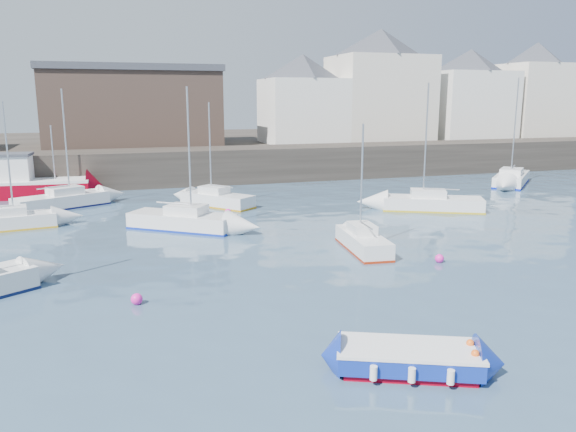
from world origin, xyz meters
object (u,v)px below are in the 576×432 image
object	(u,v)px
blue_dinghy	(408,358)
fishing_boat	(30,183)
sailboat_b	(183,220)
sailboat_f	(217,199)
sailboat_g	(511,178)
buoy_near	(137,304)
buoy_mid	(439,262)
sailboat_d	(432,203)
sailboat_e	(4,221)
buoy_far	(228,215)
sailboat_h	(62,200)
sailboat_c	(363,241)

from	to	relation	value
blue_dinghy	fishing_boat	distance (m)	36.02
sailboat_b	sailboat_f	size ratio (longest dim) A/B	1.13
sailboat_g	buoy_near	world-z (taller)	sailboat_g
sailboat_b	buoy_mid	size ratio (longest dim) A/B	19.74
sailboat_b	buoy_mid	bearing A→B (deg)	-44.75
sailboat_d	sailboat_e	size ratio (longest dim) A/B	1.16
buoy_far	sailboat_d	bearing A→B (deg)	-11.53
sailboat_g	buoy_mid	distance (m)	27.02
fishing_boat	sailboat_h	distance (m)	6.03
sailboat_e	fishing_boat	bearing A→B (deg)	89.54
sailboat_e	sailboat_h	world-z (taller)	sailboat_h
sailboat_e	sailboat_g	bearing A→B (deg)	8.20
buoy_near	buoy_mid	distance (m)	13.48
sailboat_d	buoy_near	world-z (taller)	sailboat_d
sailboat_g	buoy_far	xyz separation A→B (m)	(-26.25, -5.46, -0.51)
buoy_near	sailboat_c	bearing A→B (deg)	21.25
fishing_boat	sailboat_e	world-z (taller)	sailboat_e
sailboat_e	sailboat_g	size ratio (longest dim) A/B	0.79
sailboat_g	buoy_far	bearing A→B (deg)	-168.24
sailboat_e	sailboat_f	xyz separation A→B (m)	(12.86, 3.32, 0.03)
blue_dinghy	fishing_boat	bearing A→B (deg)	111.61
sailboat_b	sailboat_f	distance (m)	7.15
buoy_near	fishing_boat	bearing A→B (deg)	104.03
buoy_far	buoy_mid	bearing A→B (deg)	-62.58
buoy_near	sailboat_g	bearing A→B (deg)	31.81
fishing_boat	sailboat_g	world-z (taller)	sailboat_g
buoy_near	buoy_far	world-z (taller)	buoy_near
fishing_boat	blue_dinghy	bearing A→B (deg)	-68.39
sailboat_b	sailboat_d	world-z (taller)	sailboat_d
sailboat_h	buoy_near	distance (m)	20.86
sailboat_d	sailboat_e	distance (m)	26.39
sailboat_b	buoy_far	xyz separation A→B (m)	(3.30, 3.28, -0.52)
blue_dinghy	sailboat_g	bearing A→B (deg)	47.08
buoy_near	buoy_mid	size ratio (longest dim) A/B	1.06
sailboat_f	sailboat_h	bearing A→B (deg)	165.89
sailboat_c	sailboat_h	world-z (taller)	sailboat_h
fishing_boat	buoy_mid	bearing A→B (deg)	-51.05
buoy_mid	buoy_far	world-z (taller)	buoy_far
blue_dinghy	sailboat_b	world-z (taller)	sailboat_b
fishing_boat	sailboat_d	distance (m)	29.61
sailboat_d	sailboat_h	xyz separation A→B (m)	(-23.59, 8.40, 0.01)
sailboat_b	sailboat_d	distance (m)	16.59
sailboat_h	buoy_near	world-z (taller)	sailboat_h
sailboat_h	buoy_near	xyz separation A→B (m)	(3.90, -20.49, -0.52)
fishing_boat	buoy_mid	size ratio (longest dim) A/B	20.57
sailboat_g	sailboat_b	bearing A→B (deg)	-163.51
fishing_boat	sailboat_d	xyz separation A→B (m)	(26.17, -13.83, -0.53)
sailboat_d	sailboat_e	xyz separation A→B (m)	(-26.27, 2.52, -0.04)
sailboat_g	blue_dinghy	bearing A→B (deg)	-132.92
buoy_mid	fishing_boat	bearing A→B (deg)	128.95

